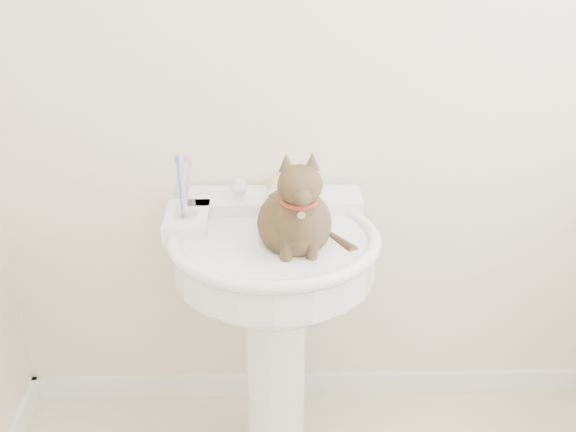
{
  "coord_description": "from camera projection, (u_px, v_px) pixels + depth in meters",
  "views": [
    {
      "loc": [
        -0.2,
        -1.01,
        1.83
      ],
      "look_at": [
        -0.16,
        0.78,
        0.91
      ],
      "focal_mm": 45.0,
      "sensor_mm": 36.0,
      "label": 1
    }
  ],
  "objects": [
    {
      "name": "wall_back",
      "position": [
        341.0,
        65.0,
        2.15
      ],
      "size": [
        2.2,
        0.0,
        2.5
      ],
      "primitive_type": null,
      "color": "beige",
      "rests_on": "ground"
    },
    {
      "name": "baseboard_back",
      "position": [
        330.0,
        384.0,
        2.69
      ],
      "size": [
        2.2,
        0.02,
        0.09
      ],
      "primitive_type": "cube",
      "color": "white",
      "rests_on": "floor"
    },
    {
      "name": "pedestal_sink",
      "position": [
        274.0,
        280.0,
        2.14
      ],
      "size": [
        0.63,
        0.62,
        0.87
      ],
      "color": "white",
      "rests_on": "floor"
    },
    {
      "name": "faucet",
      "position": [
        274.0,
        189.0,
        2.18
      ],
      "size": [
        0.28,
        0.12,
        0.14
      ],
      "color": "silver",
      "rests_on": "pedestal_sink"
    },
    {
      "name": "soap_bar",
      "position": [
        287.0,
        184.0,
        2.27
      ],
      "size": [
        0.1,
        0.07,
        0.03
      ],
      "primitive_type": "cube",
      "rotation": [
        0.0,
        0.0,
        -0.23
      ],
      "color": "gold",
      "rests_on": "pedestal_sink"
    },
    {
      "name": "toothbrush_cup",
      "position": [
        185.0,
        201.0,
        2.09
      ],
      "size": [
        0.07,
        0.07,
        0.18
      ],
      "rotation": [
        0.0,
        0.0,
        0.03
      ],
      "color": "silver",
      "rests_on": "pedestal_sink"
    },
    {
      "name": "cat",
      "position": [
        296.0,
        218.0,
        2.0
      ],
      "size": [
        0.23,
        0.29,
        0.43
      ],
      "rotation": [
        0.0,
        0.0,
        0.09
      ],
      "color": "#523E20",
      "rests_on": "pedestal_sink"
    }
  ]
}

